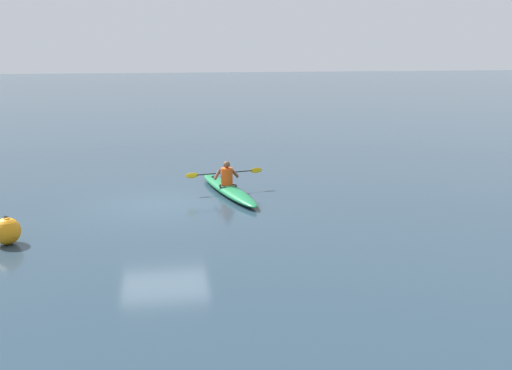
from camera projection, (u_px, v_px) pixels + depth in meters
The scene contains 4 objects.
ground_plane at pixel (162, 204), 17.44m from camera, with size 160.00×160.00×0.00m, color #233847.
kayak at pixel (228, 189), 18.63m from camera, with size 1.57×4.57×0.26m.
kayaker at pixel (227, 175), 18.64m from camera, with size 2.44×0.66×0.73m.
mooring_buoy_white_far at pixel (7, 231), 13.89m from camera, with size 0.62×0.62×0.66m.
Camera 1 is at (0.11, 17.07, 4.47)m, focal length 42.95 mm.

